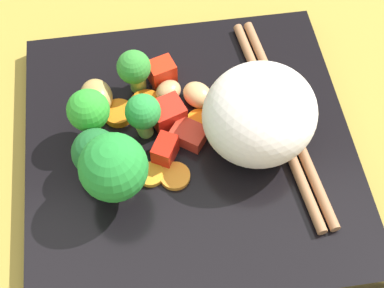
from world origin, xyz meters
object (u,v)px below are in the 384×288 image
Objects in this scene: chopstick_pair at (281,117)px; carrot_slice_4 at (119,146)px; rice_mound at (260,117)px; broccoli_floret_4 at (96,153)px; square_plate at (190,150)px.

carrot_slice_4 is at bearing 87.05° from chopstick_pair.
rice_mound is 13.92cm from broccoli_floret_4.
carrot_slice_4 reaches higher than square_plate.
chopstick_pair is at bearing -51.70° from rice_mound.
chopstick_pair is (3.23, -16.43, -2.15)cm from broccoli_floret_4.
carrot_slice_4 is 0.11× the size of chopstick_pair.
chopstick_pair reaches higher than carrot_slice_4.
carrot_slice_4 is (1.89, -1.70, -2.29)cm from broccoli_floret_4.
chopstick_pair is (1.71, -8.49, 1.37)cm from square_plate.
square_plate is at bearing -79.15° from broccoli_floret_4.
rice_mound is 3.95× the size of carrot_slice_4.
square_plate is at bearing 93.23° from chopstick_pair.
broccoli_floret_4 is at bearing 137.98° from carrot_slice_4.
carrot_slice_4 is at bearing -42.02° from broccoli_floret_4.
square_plate is 1.25× the size of chopstick_pair.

